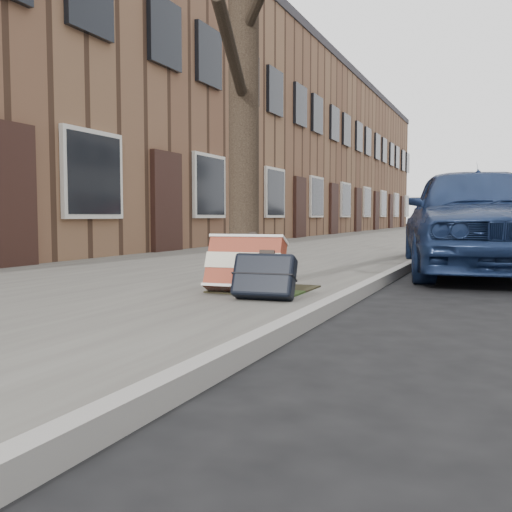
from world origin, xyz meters
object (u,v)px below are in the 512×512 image
at_px(suitcase_red, 245,264).
at_px(suitcase_navy, 264,276).
at_px(car_near_front, 475,218).
at_px(car_near_mid, 499,220).

xyz_separation_m(suitcase_red, suitcase_navy, (0.31, -0.29, -0.06)).
bearing_deg(suitcase_navy, suitcase_red, 131.34).
height_order(car_near_front, car_near_mid, car_near_front).
bearing_deg(car_near_mid, suitcase_navy, -110.25).
distance_m(suitcase_navy, car_near_front, 4.57).
xyz_separation_m(suitcase_red, car_near_mid, (1.93, 13.73, 0.32)).
distance_m(suitcase_red, car_near_front, 4.40).
bearing_deg(suitcase_red, car_near_mid, 76.77).
height_order(suitcase_navy, car_near_mid, car_near_mid).
distance_m(car_near_front, car_near_mid, 9.70).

